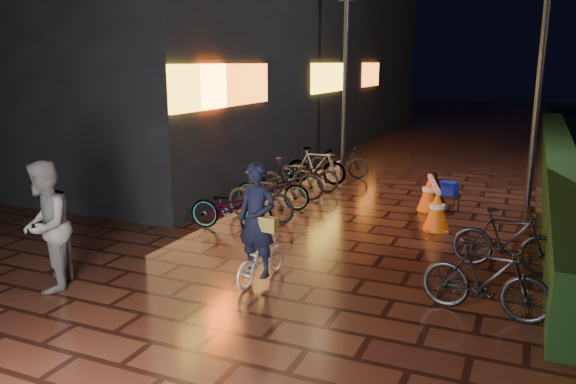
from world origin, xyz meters
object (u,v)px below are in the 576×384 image
at_px(cyclist, 259,238).
at_px(traffic_barrier, 433,201).
at_px(bystander_person, 45,226).
at_px(cart_assembly, 447,190).

bearing_deg(cyclist, traffic_barrier, 68.19).
bearing_deg(bystander_person, cart_assembly, 115.37).
relative_size(bystander_person, cart_assembly, 2.00).
height_order(traffic_barrier, cart_assembly, cart_assembly).
height_order(cyclist, cart_assembly, cyclist).
bearing_deg(bystander_person, cyclist, 88.78).
height_order(bystander_person, cyclist, bystander_person).
bearing_deg(traffic_barrier, bystander_person, -126.73).
height_order(bystander_person, cart_assembly, bystander_person).
distance_m(bystander_person, traffic_barrier, 7.15).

